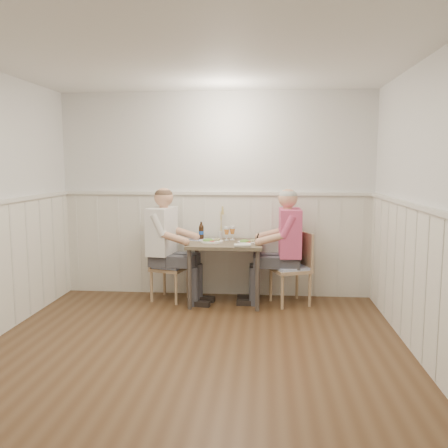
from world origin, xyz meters
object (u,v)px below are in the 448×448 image
object	(u,v)px
chair_right	(294,265)
chair_left	(166,264)
dining_table	(225,251)
grass_vase	(220,223)
man_in_pink	(286,255)
beer_bottle	(201,232)
diner_cream	(166,254)

from	to	relation	value
chair_right	chair_left	bearing A→B (deg)	178.59
chair_left	dining_table	bearing A→B (deg)	-5.88
grass_vase	man_in_pink	bearing A→B (deg)	-17.80
chair_left	chair_right	bearing A→B (deg)	-1.41
chair_left	grass_vase	world-z (taller)	grass_vase
chair_right	man_in_pink	size ratio (longest dim) A/B	0.61
chair_right	grass_vase	bearing A→B (deg)	164.55
dining_table	chair_left	distance (m)	0.78
chair_left	grass_vase	xyz separation A→B (m)	(0.66, 0.22, 0.49)
beer_bottle	grass_vase	size ratio (longest dim) A/B	0.51
man_in_pink	beer_bottle	world-z (taller)	man_in_pink
dining_table	grass_vase	distance (m)	0.43
chair_left	beer_bottle	size ratio (longest dim) A/B	3.76
chair_right	grass_vase	world-z (taller)	grass_vase
man_in_pink	diner_cream	world-z (taller)	diner_cream
dining_table	beer_bottle	bearing A→B (deg)	147.08
diner_cream	chair_right	bearing A→B (deg)	1.30
diner_cream	beer_bottle	bearing A→B (deg)	26.47
diner_cream	beer_bottle	xyz separation A→B (m)	(0.42, 0.21, 0.25)
chair_right	chair_left	distance (m)	1.59
chair_right	beer_bottle	distance (m)	1.23
man_in_pink	beer_bottle	bearing A→B (deg)	170.36
man_in_pink	grass_vase	distance (m)	0.93
dining_table	man_in_pink	distance (m)	0.73
chair_left	man_in_pink	bearing A→B (deg)	-1.81
chair_left	grass_vase	size ratio (longest dim) A/B	1.91
dining_table	man_in_pink	xyz separation A→B (m)	(0.73, 0.03, -0.05)
chair_left	beer_bottle	world-z (taller)	beer_bottle
man_in_pink	beer_bottle	size ratio (longest dim) A/B	6.43
chair_right	man_in_pink	bearing A→B (deg)	-175.78
diner_cream	beer_bottle	size ratio (longest dim) A/B	6.46
man_in_pink	diner_cream	size ratio (longest dim) A/B	1.00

